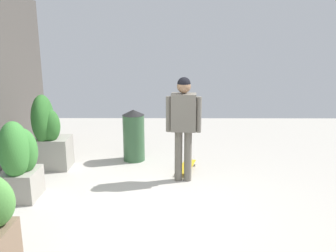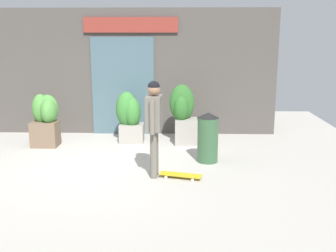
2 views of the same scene
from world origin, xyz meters
name	(u,v)px [view 1 (image 1 of 2)]	position (x,y,z in m)	size (l,w,h in m)	color
ground_plane	(140,211)	(0.00, 0.00, 0.00)	(12.00, 12.00, 0.00)	#B2ADA3
skateboarder	(184,118)	(1.15, -0.65, 1.10)	(0.29, 0.59, 1.78)	#666056
skateboard	(186,167)	(1.64, -0.73, 0.06)	(0.81, 0.40, 0.08)	gold
planter_box_left	(19,160)	(0.40, 1.82, 0.63)	(0.67, 0.50, 1.23)	gray
planter_box_right	(49,134)	(1.70, 1.81, 0.67)	(0.67, 0.62, 1.41)	gray
trash_bin	(134,135)	(2.19, 0.30, 0.52)	(0.43, 0.43, 1.03)	#335938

